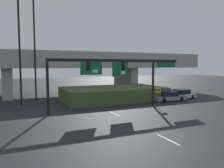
% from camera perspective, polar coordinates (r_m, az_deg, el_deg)
% --- Properties ---
extents(ground_plane, '(160.00, 160.00, 0.00)m').
position_cam_1_polar(ground_plane, '(15.38, 15.06, -14.14)').
color(ground_plane, black).
extents(lane_markings, '(0.14, 45.09, 0.01)m').
position_cam_1_polar(lane_markings, '(26.50, -3.19, -5.95)').
color(lane_markings, silver).
rests_on(lane_markings, ground).
extents(signal_gantry, '(16.13, 0.44, 5.68)m').
position_cam_1_polar(signal_gantry, '(24.67, 0.76, 4.05)').
color(signal_gantry, black).
rests_on(signal_gantry, ground).
extents(speed_limit_sign, '(0.60, 0.11, 2.42)m').
position_cam_1_polar(speed_limit_sign, '(26.45, 11.99, -2.62)').
color(speed_limit_sign, '#4C4C4C').
rests_on(speed_limit_sign, ground).
extents(highway_light_pole_near, '(0.70, 0.36, 14.75)m').
position_cam_1_polar(highway_light_pole_near, '(29.25, -23.05, 9.94)').
color(highway_light_pole_near, black).
rests_on(highway_light_pole_near, ground).
extents(highway_light_pole_far, '(0.70, 0.36, 14.97)m').
position_cam_1_polar(highway_light_pole_far, '(33.08, -19.57, 9.60)').
color(highway_light_pole_far, black).
rests_on(highway_light_pole_far, ground).
extents(overpass_bridge, '(48.38, 9.18, 7.20)m').
position_cam_1_polar(overpass_bridge, '(38.51, -10.20, 5.01)').
color(overpass_bridge, '#A39E93').
rests_on(overpass_bridge, ground).
extents(grass_embankment, '(14.15, 8.16, 1.84)m').
position_cam_1_polar(grass_embankment, '(31.51, 0.26, -2.53)').
color(grass_embankment, '#42562D').
rests_on(grass_embankment, ground).
extents(parked_sedan_near_right, '(4.78, 1.94, 1.38)m').
position_cam_1_polar(parked_sedan_near_right, '(31.67, 14.55, -3.15)').
color(parked_sedan_near_right, gray).
rests_on(parked_sedan_near_right, ground).
extents(parked_sedan_mid_right, '(4.87, 2.72, 1.43)m').
position_cam_1_polar(parked_sedan_mid_right, '(34.33, 17.72, -2.59)').
color(parked_sedan_mid_right, silver).
rests_on(parked_sedan_mid_right, ground).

